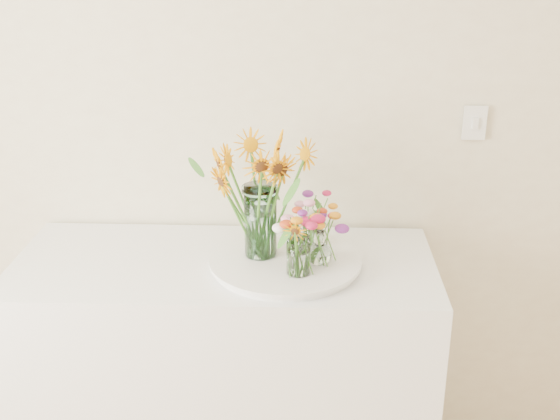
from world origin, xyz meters
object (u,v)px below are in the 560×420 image
Objects in this scene: small_vase_c at (312,234)px; counter at (227,375)px; mason_jar at (260,221)px; small_vase_a at (298,256)px; tray at (285,263)px; small_vase_b at (320,247)px.

counter is at bearing -168.62° from small_vase_c.
mason_jar reaches higher than small_vase_a.
small_vase_a reaches higher than tray.
small_vase_b is at bearing -10.87° from tray.
mason_jar is (0.12, -0.01, 0.60)m from counter.
mason_jar is at bearing -2.59° from counter.
tray is at bearing 113.31° from small_vase_a.
small_vase_c is at bearing 21.06° from mason_jar.
small_vase_a is at bearing -28.63° from counter.
tray is 0.14m from small_vase_c.
counter is 0.61m from small_vase_a.
mason_jar is 0.19m from small_vase_c.
mason_jar reaches higher than counter.
small_vase_b reaches higher than counter.
small_vase_b is (0.32, -0.06, 0.53)m from counter.
mason_jar is (-0.08, 0.03, 0.14)m from tray.
counter is 0.62m from small_vase_b.
tray is 0.13m from small_vase_b.
counter is 5.71× the size of mason_jar.
mason_jar is 0.21m from small_vase_b.
counter is at bearing 170.49° from tray.
small_vase_a is (0.25, -0.14, 0.54)m from counter.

